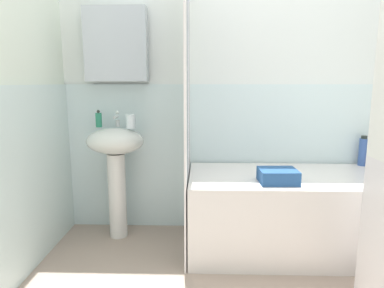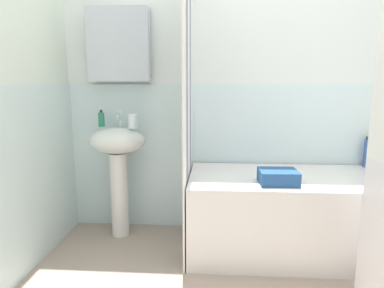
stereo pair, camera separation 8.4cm
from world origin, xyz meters
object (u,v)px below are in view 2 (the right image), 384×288
bathtub (299,214)px  body_wash_bottle (368,153)px  soap_dispenser (101,119)px  toothbrush_cup (133,121)px  conditioner_bottle (383,157)px  sink (118,157)px  towel_folded (278,177)px

bathtub → body_wash_bottle: bearing=28.1°
soap_dispenser → bathtub: bearing=-8.8°
toothbrush_cup → body_wash_bottle: 1.84m
conditioner_bottle → body_wash_bottle: body_wash_bottle is taller
sink → conditioner_bottle: bearing=3.3°
soap_dispenser → towel_folded: size_ratio=0.54×
conditioner_bottle → body_wash_bottle: (-0.11, 0.02, 0.03)m
soap_dispenser → towel_folded: soap_dispenser is taller
bathtub → sink: bearing=172.7°
soap_dispenser → bathtub: size_ratio=0.09×
toothbrush_cup → body_wash_bottle: toothbrush_cup is taller
bathtub → towel_folded: size_ratio=6.38×
sink → bathtub: bearing=-7.3°
toothbrush_cup → conditioner_bottle: toothbrush_cup is taller
soap_dispenser → toothbrush_cup: 0.27m
sink → body_wash_bottle: bearing=4.0°
towel_folded → conditioner_bottle: bearing=28.5°
soap_dispenser → toothbrush_cup: size_ratio=1.26×
bathtub → towel_folded: bearing=-136.3°
soap_dispenser → bathtub: 1.65m
conditioner_bottle → body_wash_bottle: size_ratio=0.74×
toothbrush_cup → sink: bearing=177.5°
bathtub → towel_folded: 0.42m
soap_dispenser → body_wash_bottle: soap_dispenser is taller
conditioner_bottle → towel_folded: 1.00m
sink → towel_folded: 1.22m
body_wash_bottle → towel_folded: (-0.77, -0.49, -0.07)m
bathtub → body_wash_bottle: size_ratio=6.53×
towel_folded → toothbrush_cup: bearing=161.2°
soap_dispenser → towel_folded: 1.41m
conditioner_bottle → soap_dispenser: bearing=-178.5°
conditioner_bottle → towel_folded: (-0.88, -0.48, -0.04)m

